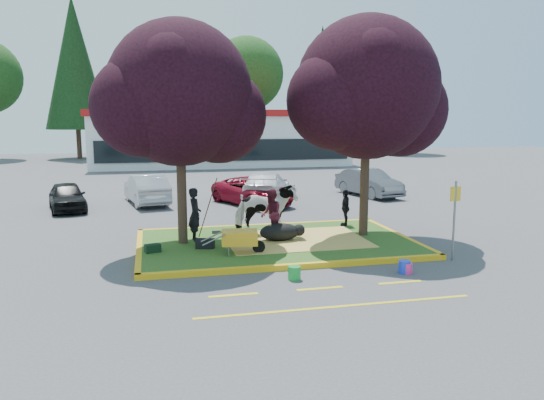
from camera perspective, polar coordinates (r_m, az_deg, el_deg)
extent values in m
plane|color=#424244|center=(16.23, 0.52, -4.92)|extent=(90.00, 90.00, 0.00)
cube|color=#254916|center=(16.22, 0.52, -4.67)|extent=(8.00, 5.00, 0.15)
cube|color=#EBAD13|center=(13.81, 3.06, -7.12)|extent=(8.30, 0.16, 0.15)
cube|color=#EBAD13|center=(18.67, -1.35, -2.84)|extent=(8.30, 0.16, 0.15)
cube|color=#EBAD13|center=(15.79, -14.09, -5.32)|extent=(0.16, 5.30, 0.15)
cube|color=#EBAD13|center=(17.60, 13.56, -3.82)|extent=(0.16, 5.30, 0.15)
cube|color=#E7CB5F|center=(16.34, 2.57, -4.28)|extent=(4.20, 3.00, 0.01)
cylinder|color=black|center=(15.86, -9.70, 1.66)|extent=(0.28, 0.28, 3.53)
sphere|color=black|center=(15.75, -9.96, 11.25)|extent=(4.20, 4.20, 4.20)
sphere|color=black|center=(16.05, -5.77, 9.04)|extent=(2.86, 2.86, 2.86)
sphere|color=black|center=(15.42, -13.81, 9.77)|extent=(2.86, 2.86, 2.86)
cylinder|color=black|center=(16.97, 9.93, 2.41)|extent=(0.28, 0.28, 3.70)
sphere|color=black|center=(16.89, 10.19, 11.80)|extent=(4.40, 4.40, 4.40)
sphere|color=black|center=(17.55, 13.55, 9.42)|extent=(2.99, 2.99, 2.99)
sphere|color=black|center=(16.19, 6.93, 10.59)|extent=(2.99, 2.99, 2.99)
cube|color=yellow|center=(11.90, -4.16, -10.17)|extent=(1.10, 0.12, 0.01)
cube|color=yellow|center=(12.35, 5.17, -9.46)|extent=(1.10, 0.12, 0.01)
cube|color=yellow|center=(13.09, 13.61, -8.61)|extent=(1.10, 0.12, 0.01)
cube|color=yellow|center=(11.28, 7.11, -11.31)|extent=(6.00, 0.10, 0.01)
cube|color=silver|center=(43.73, -5.62, 6.46)|extent=(20.00, 8.00, 4.00)
cube|color=#A31111|center=(43.69, -5.66, 9.28)|extent=(20.40, 8.40, 0.50)
cube|color=black|center=(39.75, -4.84, 5.35)|extent=(19.00, 0.10, 1.60)
cylinder|color=black|center=(52.72, -20.07, 6.34)|extent=(0.44, 0.44, 3.92)
cone|color=black|center=(52.90, -20.47, 13.62)|extent=(5.60, 5.60, 11.90)
cylinder|color=black|center=(53.89, -11.34, 6.31)|extent=(0.44, 0.44, 3.08)
sphere|color=#143811|center=(53.92, -11.52, 11.92)|extent=(6.16, 6.16, 6.16)
cylinder|color=black|center=(53.74, -2.70, 6.77)|extent=(0.44, 0.44, 3.64)
sphere|color=#143811|center=(53.86, -2.75, 13.41)|extent=(7.28, 7.28, 7.28)
cylinder|color=black|center=(56.22, 5.31, 6.76)|extent=(0.44, 0.44, 3.50)
cone|color=black|center=(56.31, 5.40, 12.88)|extent=(5.00, 5.00, 10.62)
cylinder|color=black|center=(58.34, 13.15, 6.51)|extent=(0.44, 0.44, 3.22)
sphere|color=#143811|center=(58.38, 13.34, 11.93)|extent=(6.44, 6.44, 6.44)
imported|color=white|center=(16.86, -0.69, -1.04)|extent=(1.94, 0.89, 1.63)
ellipsoid|color=black|center=(16.17, 0.83, -3.45)|extent=(1.41, 1.11, 0.54)
imported|color=black|center=(16.27, -8.29, -1.53)|extent=(0.47, 0.64, 1.62)
imported|color=#4A1521|center=(16.23, -0.12, -1.56)|extent=(0.67, 0.82, 1.56)
imported|color=black|center=(18.49, 7.90, -0.82)|extent=(0.60, 0.80, 1.26)
cylinder|color=black|center=(14.76, -1.44, -5.05)|extent=(0.36, 0.12, 0.35)
cylinder|color=slate|center=(14.42, -4.69, -5.61)|extent=(0.04, 0.04, 0.25)
cylinder|color=slate|center=(14.83, -4.93, -5.20)|extent=(0.04, 0.04, 0.25)
cube|color=orange|center=(14.59, -3.50, -4.04)|extent=(1.05, 0.72, 0.39)
cylinder|color=slate|center=(14.28, -6.26, -4.29)|extent=(0.63, 0.13, 0.32)
cylinder|color=slate|center=(14.70, -6.46, -3.91)|extent=(0.63, 0.13, 0.32)
cube|color=black|center=(15.40, -7.21, -4.67)|extent=(0.58, 0.41, 0.27)
cube|color=black|center=(15.21, -12.72, -5.08)|extent=(0.48, 0.37, 0.23)
cylinder|color=slate|center=(15.21, 19.00, -2.15)|extent=(0.06, 0.06, 2.19)
cube|color=yellow|center=(15.09, 19.14, 0.63)|extent=(0.31, 0.04, 0.39)
cylinder|color=#179632|center=(12.91, 2.42, -7.85)|extent=(0.36, 0.36, 0.33)
cylinder|color=#E53284|center=(13.80, 14.35, -7.14)|extent=(0.33, 0.33, 0.28)
cylinder|color=blue|center=(13.82, 14.07, -7.00)|extent=(0.31, 0.31, 0.32)
imported|color=black|center=(23.76, -21.18, 0.36)|extent=(2.05, 3.66, 1.17)
imported|color=#A3A5AB|center=(24.48, -13.36, 1.15)|extent=(2.17, 4.25, 1.33)
imported|color=maroon|center=(23.61, -2.11, 0.97)|extent=(3.59, 4.83, 1.22)
imported|color=silver|center=(24.60, -0.71, 1.47)|extent=(3.38, 5.07, 1.36)
imported|color=#55575C|center=(26.62, 10.35, 1.86)|extent=(2.29, 4.24, 1.33)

